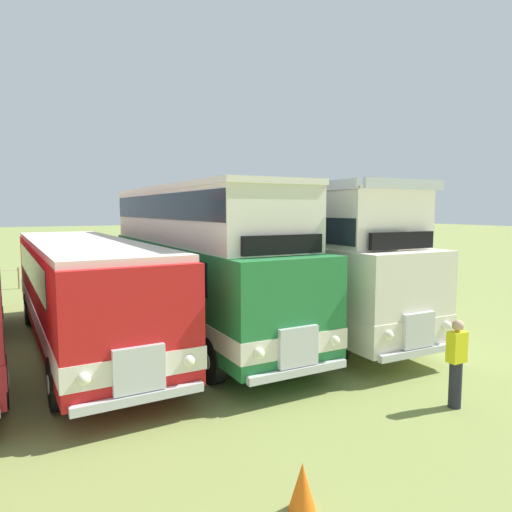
# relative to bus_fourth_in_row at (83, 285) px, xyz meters

# --- Properties ---
(ground_plane) EXTENTS (200.00, 200.00, 0.00)m
(ground_plane) POSITION_rel_bus_fourth_in_row_xyz_m (-1.62, -0.23, -1.76)
(ground_plane) COLOR olive
(bus_fourth_in_row) EXTENTS (3.01, 11.25, 2.99)m
(bus_fourth_in_row) POSITION_rel_bus_fourth_in_row_xyz_m (0.00, 0.00, 0.00)
(bus_fourth_in_row) COLOR red
(bus_fourth_in_row) RESTS_ON ground
(bus_fifth_in_row) EXTENTS (2.79, 10.71, 4.49)m
(bus_fifth_in_row) POSITION_rel_bus_fourth_in_row_xyz_m (3.24, -0.31, 0.71)
(bus_fifth_in_row) COLOR #237538
(bus_fifth_in_row) RESTS_ON ground
(bus_sixth_in_row) EXTENTS (2.65, 10.68, 4.52)m
(bus_sixth_in_row) POSITION_rel_bus_fourth_in_row_xyz_m (6.49, -0.48, 0.60)
(bus_sixth_in_row) COLOR silver
(bus_sixth_in_row) RESTS_ON ground
(cone_near_end) EXTENTS (0.36, 0.36, 0.64)m
(cone_near_end) POSITION_rel_bus_fourth_in_row_xyz_m (1.58, -8.64, -1.44)
(cone_near_end) COLOR orange
(cone_near_end) RESTS_ON ground
(marshal_person) EXTENTS (0.36, 0.24, 1.73)m
(marshal_person) POSITION_rel_bus_fourth_in_row_xyz_m (5.89, -7.39, -0.87)
(marshal_person) COLOR #23232D
(marshal_person) RESTS_ON ground
(rope_fence_line) EXTENTS (22.29, 0.08, 1.05)m
(rope_fence_line) POSITION_rel_bus_fourth_in_row_xyz_m (-1.62, 11.51, -1.08)
(rope_fence_line) COLOR #8C704C
(rope_fence_line) RESTS_ON ground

